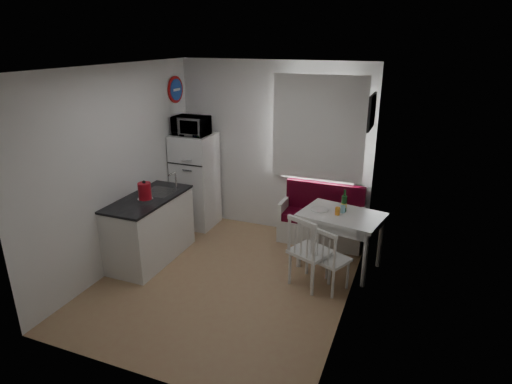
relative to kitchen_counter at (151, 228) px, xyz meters
The scene contains 22 objects.
floor 1.29m from the kitchen_counter, ahead, with size 3.00×3.50×0.02m, color #A97D5A.
ceiling 2.46m from the kitchen_counter, ahead, with size 3.00×3.50×0.02m, color white.
wall_back 2.17m from the kitchen_counter, 53.04° to the left, with size 3.00×0.02×2.60m, color white.
wall_front 2.41m from the kitchen_counter, 57.81° to the right, with size 3.00×0.02×2.60m, color white.
wall_left 0.91m from the kitchen_counter, 152.61° to the right, with size 0.02×3.50×2.60m, color white.
wall_right 2.83m from the kitchen_counter, ahead, with size 0.02×3.50×2.60m, color white.
window 2.72m from the kitchen_counter, 39.47° to the left, with size 1.22×0.06×1.47m, color white.
curtain 2.71m from the kitchen_counter, 38.19° to the left, with size 1.35×0.02×1.50m, color white.
kitchen_counter is the anchor object (origin of this frame).
wall_sign 2.15m from the kitchen_counter, 101.80° to the left, with size 0.40×0.40×0.03m, color #19419B.
picture_frame 3.25m from the kitchen_counter, 19.45° to the left, with size 0.04×0.52×0.42m, color black.
bench 2.46m from the kitchen_counter, 33.38° to the left, with size 1.23×0.47×0.88m.
dining_table 2.56m from the kitchen_counter, 16.23° to the left, with size 1.14×0.90×0.76m.
chair_left 2.20m from the kitchen_counter, ahead, with size 0.57×0.57×0.50m.
chair_right 2.45m from the kitchen_counter, ahead, with size 0.50×0.51×0.44m.
fridge 1.28m from the kitchen_counter, 89.10° to the left, with size 0.60×0.60×1.50m, color white.
microwave 1.68m from the kitchen_counter, 89.06° to the left, with size 0.52×0.35×0.29m, color white.
kettle 0.59m from the kitchen_counter, 67.51° to the right, with size 0.20×0.20×0.27m, color #A50D1A.
wine_bottle 2.62m from the kitchen_counter, 18.36° to the left, with size 0.07×0.07×0.30m, color #143F18, non-canonical shape.
drinking_glass_orange 2.51m from the kitchen_counter, 15.45° to the left, with size 0.06×0.06×0.10m, color orange.
drinking_glass_blue 2.59m from the kitchen_counter, 17.30° to the left, with size 0.06×0.06×0.10m, color #87CDE5.
plate 2.29m from the kitchen_counter, 18.84° to the left, with size 0.23×0.23×0.02m, color white.
Camera 1 is at (2.08, -4.24, 2.90)m, focal length 30.00 mm.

